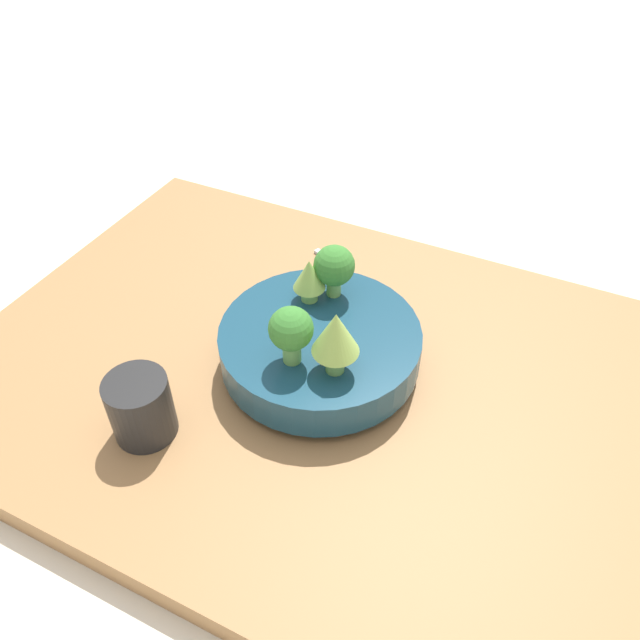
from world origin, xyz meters
TOP-DOWN VIEW (x-y plane):
  - ground_plane at (0.00, 0.00)m, footprint 6.00×6.00m
  - table at (0.00, 0.00)m, footprint 0.96×0.71m
  - bowl at (-0.02, -0.01)m, footprint 0.27×0.27m
  - broccoli_floret_back at (-0.01, 0.06)m, footprint 0.06×0.06m
  - broccoli_floret_front at (-0.00, -0.09)m, footprint 0.06×0.06m
  - romanesco_piece_far at (-0.06, 0.05)m, footprint 0.06×0.06m
  - romanesco_piece_near at (0.03, -0.06)m, footprint 0.05×0.05m
  - cup at (0.13, 0.19)m, footprint 0.08×0.08m
  - fork at (0.02, -0.21)m, footprint 0.18×0.09m

SIDE VIEW (x-z plane):
  - ground_plane at x=0.00m, z-range 0.00..0.00m
  - table at x=0.00m, z-range 0.00..0.04m
  - fork at x=0.02m, z-range 0.04..0.05m
  - bowl at x=-0.02m, z-range 0.05..0.11m
  - cup at x=0.13m, z-range 0.04..0.13m
  - romanesco_piece_near at x=0.03m, z-range 0.11..0.18m
  - broccoli_floret_front at x=0.00m, z-range 0.12..0.20m
  - broccoli_floret_back at x=-0.01m, z-range 0.12..0.20m
  - romanesco_piece_far at x=-0.06m, z-range 0.12..0.21m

